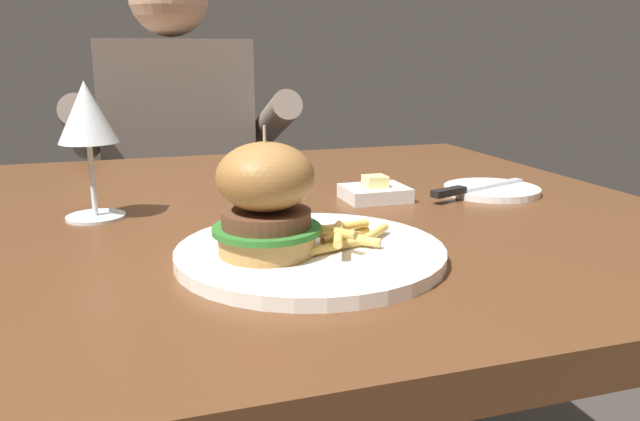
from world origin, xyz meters
The scene contains 9 objects.
dining_table centered at (0.00, 0.00, 0.65)m, with size 1.20×0.97×0.74m.
main_plate centered at (0.05, -0.23, 0.75)m, with size 0.28×0.28×0.01m, color white.
burger_sandwich centered at (0.00, -0.24, 0.81)m, with size 0.11×0.11×0.13m.
fries_pile centered at (0.08, -0.24, 0.76)m, with size 0.11×0.10×0.03m.
wine_glass centered at (-0.17, 0.01, 0.87)m, with size 0.08×0.08×0.18m.
bread_plate centered at (0.40, -0.01, 0.74)m, with size 0.14×0.14×0.01m, color white.
table_knife centered at (0.36, -0.03, 0.75)m, with size 0.19×0.08×0.01m.
butter_dish centered at (0.22, 0.00, 0.75)m, with size 0.09×0.08×0.04m.
diner_person centered at (0.00, 0.76, 0.56)m, with size 0.51×0.36×1.18m.
Camera 1 is at (-0.13, -0.82, 0.95)m, focal length 35.00 mm.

